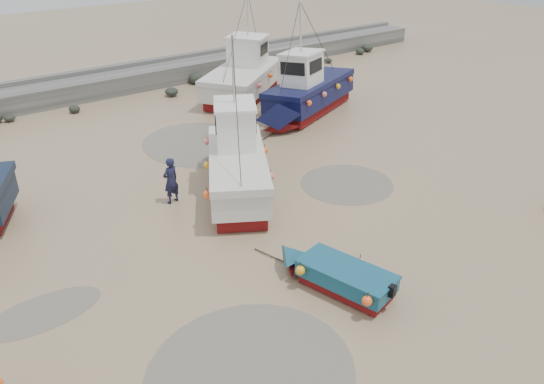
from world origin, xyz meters
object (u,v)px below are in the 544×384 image
Objects in this scene: dinghy_2 at (335,271)px; person at (173,202)px; cabin_boat_1 at (237,159)px; cabin_boat_2 at (306,92)px; cabin_boat_3 at (246,74)px.

dinghy_2 is 2.67× the size of person.
dinghy_2 is 0.59× the size of cabin_boat_1.
cabin_boat_1 is 0.88× the size of cabin_boat_2.
cabin_boat_2 is 12.17m from person.
cabin_boat_1 is 13.29m from cabin_boat_3.
cabin_boat_1 and cabin_boat_3 have the same top height.
cabin_boat_1 is at bearing 65.48° from dinghy_2.
dinghy_2 is 8.05m from person.
person is at bearing -161.13° from cabin_boat_1.
cabin_boat_2 reaches higher than dinghy_2.
dinghy_2 is 7.49m from cabin_boat_1.
cabin_boat_2 is 1.04× the size of cabin_boat_3.
dinghy_2 is 20.27m from cabin_boat_3.
person is (-10.70, -10.02, -1.33)m from cabin_boat_3.
cabin_boat_1 reaches higher than dinghy_2.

